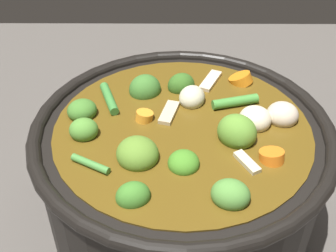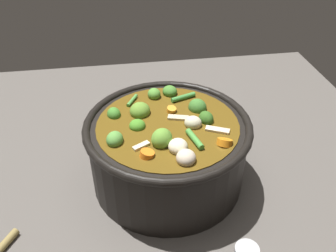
# 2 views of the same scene
# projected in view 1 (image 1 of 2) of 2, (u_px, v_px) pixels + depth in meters

# --- Properties ---
(ground_plane) EXTENTS (1.10, 1.10, 0.00)m
(ground_plane) POSITION_uv_depth(u_px,v_px,m) (180.00, 215.00, 0.54)
(ground_plane) COLOR #514C47
(cooking_pot) EXTENTS (0.32, 0.32, 0.17)m
(cooking_pot) POSITION_uv_depth(u_px,v_px,m) (181.00, 171.00, 0.49)
(cooking_pot) COLOR black
(cooking_pot) RESTS_ON ground_plane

